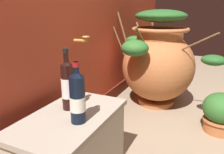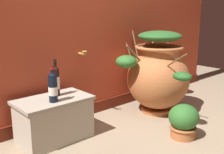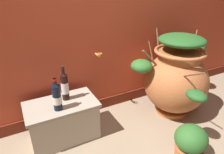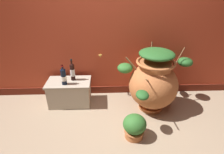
{
  "view_description": "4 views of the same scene",
  "coord_description": "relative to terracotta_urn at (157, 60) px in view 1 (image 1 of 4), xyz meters",
  "views": [
    {
      "loc": [
        -1.58,
        0.16,
        0.94
      ],
      "look_at": [
        -0.12,
        0.83,
        0.46
      ],
      "focal_mm": 35.41,
      "sensor_mm": 36.0,
      "label": 1
    },
    {
      "loc": [
        -1.87,
        -1.29,
        1.17
      ],
      "look_at": [
        0.04,
        0.83,
        0.48
      ],
      "focal_mm": 43.96,
      "sensor_mm": 36.0,
      "label": 2
    },
    {
      "loc": [
        -1.0,
        -0.81,
        1.44
      ],
      "look_at": [
        -0.15,
        0.79,
        0.57
      ],
      "focal_mm": 31.79,
      "sensor_mm": 36.0,
      "label": 3
    },
    {
      "loc": [
        -0.12,
        -1.59,
        1.7
      ],
      "look_at": [
        -0.02,
        0.83,
        0.45
      ],
      "focal_mm": 28.1,
      "sensor_mm": 36.0,
      "label": 4
    }
  ],
  "objects": [
    {
      "name": "ground_plane",
      "position": [
        -0.59,
        -0.65,
        -0.46
      ],
      "size": [
        7.0,
        7.0,
        0.0
      ],
      "primitive_type": "plane",
      "color": "gray"
    },
    {
      "name": "wine_bottle_middle",
      "position": [
        -1.32,
        0.08,
        0.07
      ],
      "size": [
        0.08,
        0.08,
        0.31
      ],
      "color": "black",
      "rests_on": "stone_ledge"
    },
    {
      "name": "terracotta_urn",
      "position": [
        0.0,
        0.0,
        0.0
      ],
      "size": [
        1.18,
        1.27,
        0.95
      ],
      "color": "#B26638",
      "rests_on": "ground_plane"
    },
    {
      "name": "wine_bottle_left",
      "position": [
        -1.21,
        0.21,
        0.08
      ],
      "size": [
        0.07,
        0.07,
        0.35
      ],
      "color": "black",
      "rests_on": "stone_ledge"
    },
    {
      "name": "potted_shrub",
      "position": [
        -0.36,
        -0.61,
        -0.3
      ],
      "size": [
        0.29,
        0.28,
        0.32
      ],
      "color": "#B26638",
      "rests_on": "ground_plane"
    },
    {
      "name": "stone_ledge",
      "position": [
        -1.28,
        0.16,
        -0.25
      ],
      "size": [
        0.67,
        0.4,
        0.4
      ],
      "color": "#B2A893",
      "rests_on": "ground_plane"
    }
  ]
}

